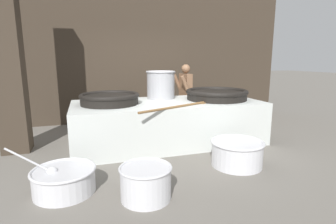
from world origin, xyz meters
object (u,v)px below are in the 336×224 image
Objects in this scene: prep_bowl_meat at (237,152)px; prep_bowl_vegetables at (64,179)px; giant_wok_near at (110,98)px; stock_pot at (161,84)px; prep_bowl_extra at (146,181)px; giant_wok_far at (217,94)px; cook at (185,93)px.

prep_bowl_vegetables is at bearing -177.70° from prep_bowl_meat.
stock_pot is at bearing 20.91° from giant_wok_near.
prep_bowl_vegetables is (-0.74, -1.61, -0.76)m from giant_wok_near.
stock_pot is 2.91m from prep_bowl_vegetables.
giant_wok_near is 2.19m from prep_bowl_extra.
prep_bowl_extra is at bearing -84.42° from giant_wok_near.
giant_wok_near is 2.45m from prep_bowl_meat.
prep_bowl_meat is (-0.39, -1.46, -0.72)m from giant_wok_far.
giant_wok_far is 1.67m from prep_bowl_meat.
stock_pot is 0.61× the size of prep_bowl_vegetables.
prep_bowl_extra is (-1.71, -3.11, -0.61)m from cook.
cook is at bearing 103.64° from giant_wok_far.
giant_wok_near is 1.93m from prep_bowl_vegetables.
prep_bowl_meat is at bearing -40.12° from giant_wok_near.
cook reaches higher than prep_bowl_meat.
giant_wok_far is 1.55× the size of prep_bowl_meat.
giant_wok_near is 1.20m from stock_pot.
cook is (1.91, 1.05, -0.11)m from giant_wok_near.
cook is 1.50× the size of prep_bowl_vegetables.
giant_wok_near reaches higher than prep_bowl_extra.
prep_bowl_extra is at bearing 57.05° from cook.
giant_wok_far is at bearing -1.33° from giant_wok_near.
stock_pot is at bearing 69.94° from prep_bowl_extra.
prep_bowl_meat is at bearing 2.30° from prep_bowl_vegetables.
stock_pot is at bearing 47.72° from prep_bowl_vegetables.
giant_wok_far is at bearing 75.05° from prep_bowl_meat.
prep_bowl_vegetables is 1.04m from prep_bowl_extra.
prep_bowl_vegetables is 1.61× the size of prep_bowl_extra.
giant_wok_far is at bearing 99.47° from cook.
prep_bowl_vegetables is at bearing -132.28° from stock_pot.
prep_bowl_meat is (2.53, 0.10, 0.04)m from prep_bowl_vegetables.
giant_wok_far reaches higher than prep_bowl_extra.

